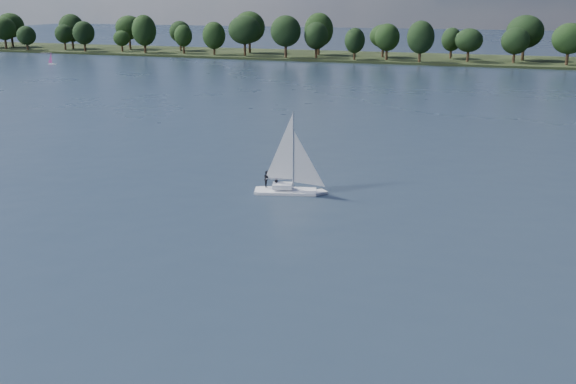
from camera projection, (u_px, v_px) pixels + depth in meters
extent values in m
plane|color=#233342|center=(431.00, 115.00, 118.72)|extent=(700.00, 700.00, 0.00)
cube|color=black|center=(470.00, 61.00, 220.19)|extent=(660.00, 40.00, 1.50)
cube|color=white|center=(287.00, 193.00, 71.36)|extent=(7.59, 3.85, 0.86)
cube|color=white|center=(287.00, 186.00, 71.11)|extent=(2.41, 1.80, 0.54)
cylinder|color=silver|center=(287.00, 150.00, 69.93)|extent=(0.13, 0.13, 8.60)
imported|color=black|center=(276.00, 179.00, 71.51)|extent=(0.65, 0.79, 1.86)
imported|color=black|center=(267.00, 179.00, 71.62)|extent=(1.00, 1.11, 1.86)
cube|color=white|center=(52.00, 64.00, 209.22)|extent=(2.75, 1.50, 0.42)
cylinder|color=silver|center=(52.00, 58.00, 208.61)|extent=(0.07, 0.07, 3.72)
cube|color=#515355|center=(45.00, 54.00, 249.98)|extent=(4.29, 2.67, 0.50)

